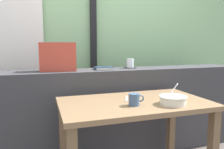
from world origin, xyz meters
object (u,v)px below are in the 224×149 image
at_px(coaster_square, 130,68).
at_px(ceramic_mug, 134,99).
at_px(closed_book, 103,68).
at_px(soup_bowl, 173,100).
at_px(fork_utensil, 126,99).
at_px(breakfast_table, 134,116).
at_px(throw_pillow, 58,57).
at_px(juice_glass, 130,63).

relative_size(coaster_square, ceramic_mug, 0.88).
xyz_separation_m(closed_book, soup_bowl, (0.31, -0.73, -0.17)).
xyz_separation_m(coaster_square, closed_book, (-0.30, -0.04, 0.01)).
distance_m(soup_bowl, fork_utensil, 0.36).
distance_m(coaster_square, ceramic_mug, 0.77).
bearing_deg(breakfast_table, fork_utensil, 109.06).
bearing_deg(throw_pillow, coaster_square, 3.23).
xyz_separation_m(throw_pillow, ceramic_mug, (0.46, -0.67, -0.27)).
bearing_deg(juice_glass, coaster_square, 0.00).
bearing_deg(throw_pillow, ceramic_mug, -55.63).
bearing_deg(coaster_square, ceramic_mug, -110.38).
distance_m(coaster_square, closed_book, 0.30).
relative_size(breakfast_table, fork_utensil, 6.59).
bearing_deg(soup_bowl, breakfast_table, 142.98).
distance_m(closed_book, soup_bowl, 0.81).
bearing_deg(breakfast_table, ceramic_mug, -113.79).
height_order(closed_book, soup_bowl, closed_book).
bearing_deg(soup_bowl, juice_glass, 90.49).
xyz_separation_m(throw_pillow, fork_utensil, (0.48, -0.48, -0.31)).
relative_size(breakfast_table, juice_glass, 12.05).
distance_m(closed_book, fork_utensil, 0.52).
distance_m(fork_utensil, ceramic_mug, 0.20).
xyz_separation_m(closed_book, throw_pillow, (-0.42, 0.00, 0.12)).
bearing_deg(ceramic_mug, breakfast_table, 66.21).
relative_size(soup_bowl, fork_utensil, 1.15).
relative_size(juice_glass, soup_bowl, 0.48).
relative_size(juice_glass, throw_pillow, 0.29).
bearing_deg(coaster_square, closed_book, -171.62).
bearing_deg(coaster_square, breakfast_table, -109.77).
height_order(coaster_square, throw_pillow, throw_pillow).
bearing_deg(fork_utensil, closed_book, 118.40).
distance_m(breakfast_table, closed_book, 0.65).
bearing_deg(juice_glass, throw_pillow, -176.77).
distance_m(juice_glass, ceramic_mug, 0.78).
distance_m(juice_glass, soup_bowl, 0.80).
height_order(coaster_square, juice_glass, juice_glass).
xyz_separation_m(breakfast_table, closed_book, (-0.08, 0.56, 0.31)).
bearing_deg(soup_bowl, throw_pillow, 134.85).
relative_size(throw_pillow, fork_utensil, 1.88).
height_order(juice_glass, throw_pillow, throw_pillow).
bearing_deg(juice_glass, soup_bowl, -89.51).
distance_m(closed_book, throw_pillow, 0.44).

